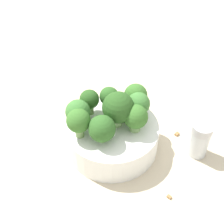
{
  "coord_description": "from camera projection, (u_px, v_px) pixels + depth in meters",
  "views": [
    {
      "loc": [
        0.36,
        -0.15,
        0.44
      ],
      "look_at": [
        0.0,
        0.0,
        0.09
      ],
      "focal_mm": 50.0,
      "sensor_mm": 36.0,
      "label": 1
    }
  ],
  "objects": [
    {
      "name": "ground_plane",
      "position": [
        112.0,
        146.0,
        0.59
      ],
      "size": [
        3.0,
        3.0,
        0.0
      ],
      "primitive_type": "plane",
      "color": "beige"
    },
    {
      "name": "bowl",
      "position": [
        112.0,
        137.0,
        0.57
      ],
      "size": [
        0.17,
        0.17,
        0.05
      ],
      "primitive_type": "cylinder",
      "color": "white",
      "rests_on": "ground_plane"
    },
    {
      "name": "broccoli_floret_0",
      "position": [
        118.0,
        107.0,
        0.53
      ],
      "size": [
        0.06,
        0.06,
        0.07
      ],
      "color": "#8EB770",
      "rests_on": "bowl"
    },
    {
      "name": "broccoli_floret_1",
      "position": [
        78.0,
        112.0,
        0.54
      ],
      "size": [
        0.04,
        0.04,
        0.05
      ],
      "color": "#7A9E5B",
      "rests_on": "bowl"
    },
    {
      "name": "broccoli_floret_2",
      "position": [
        136.0,
        96.0,
        0.56
      ],
      "size": [
        0.04,
        0.04,
        0.06
      ],
      "color": "#8EB770",
      "rests_on": "bowl"
    },
    {
      "name": "broccoli_floret_3",
      "position": [
        139.0,
        106.0,
        0.54
      ],
      "size": [
        0.04,
        0.04,
        0.06
      ],
      "color": "#84AD66",
      "rests_on": "bowl"
    },
    {
      "name": "broccoli_floret_4",
      "position": [
        102.0,
        129.0,
        0.51
      ],
      "size": [
        0.05,
        0.05,
        0.05
      ],
      "color": "#8EB770",
      "rests_on": "bowl"
    },
    {
      "name": "broccoli_floret_5",
      "position": [
        89.0,
        100.0,
        0.56
      ],
      "size": [
        0.04,
        0.04,
        0.05
      ],
      "color": "#7A9E5B",
      "rests_on": "bowl"
    },
    {
      "name": "broccoli_floret_6",
      "position": [
        79.0,
        122.0,
        0.51
      ],
      "size": [
        0.04,
        0.04,
        0.06
      ],
      "color": "#7A9E5B",
      "rests_on": "bowl"
    },
    {
      "name": "broccoli_floret_7",
      "position": [
        109.0,
        97.0,
        0.56
      ],
      "size": [
        0.04,
        0.04,
        0.05
      ],
      "color": "#84AD66",
      "rests_on": "bowl"
    },
    {
      "name": "broccoli_floret_8",
      "position": [
        136.0,
        117.0,
        0.53
      ],
      "size": [
        0.04,
        0.04,
        0.05
      ],
      "color": "#84AD66",
      "rests_on": "bowl"
    },
    {
      "name": "pepper_shaker",
      "position": [
        200.0,
        139.0,
        0.55
      ],
      "size": [
        0.04,
        0.04,
        0.07
      ],
      "color": "silver",
      "rests_on": "ground_plane"
    },
    {
      "name": "almond_crumb_0",
      "position": [
        169.0,
        196.0,
        0.5
      ],
      "size": [
        0.01,
        0.01,
        0.01
      ],
      "primitive_type": "cube",
      "rotation": [
        0.0,
        0.0,
        0.37
      ],
      "color": "olive",
      "rests_on": "ground_plane"
    },
    {
      "name": "almond_crumb_1",
      "position": [
        177.0,
        133.0,
        0.61
      ],
      "size": [
        0.01,
        0.01,
        0.01
      ],
      "primitive_type": "cube",
      "rotation": [
        0.0,
        0.0,
        5.12
      ],
      "color": "olive",
      "rests_on": "ground_plane"
    }
  ]
}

